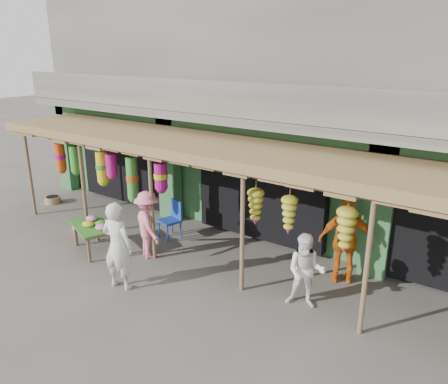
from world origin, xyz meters
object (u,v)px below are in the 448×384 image
Objects in this scene: flower_table at (93,227)px; person_right at (306,271)px; person_front at (118,246)px; person_shopper at (148,225)px; blue_chair at (172,217)px; person_vendor at (346,240)px.

person_right is at bearing 29.46° from flower_table.
flower_table is at bearing 170.72° from person_right.
person_front is 1.15× the size of person_shopper.
blue_chair is 1.26m from person_shopper.
blue_chair is 0.52× the size of person_vendor.
person_front is (0.84, -2.58, 0.38)m from blue_chair.
person_shopper is (1.31, 0.57, 0.17)m from flower_table.
person_front is 3.81m from person_right.
person_vendor is at bearing 60.95° from person_right.
person_front is at bearing -2.96° from flower_table.
person_right is at bearing 50.10° from person_vendor.
person_shopper reaches higher than person_right.
flower_table is 1.44m from person_shopper.
person_vendor is 4.53m from person_shopper.
person_shopper is (-4.24, -1.56, -0.15)m from person_vendor.
blue_chair is (1.00, 1.76, -0.08)m from flower_table.
person_vendor is at bearing 41.95° from flower_table.
person_vendor is (0.27, 1.34, 0.22)m from person_right.
blue_chair is at bearing 149.50° from person_right.
person_vendor is (5.56, 2.13, 0.32)m from flower_table.
blue_chair is 2.74m from person_front.
flower_table is at bearing -35.52° from person_front.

